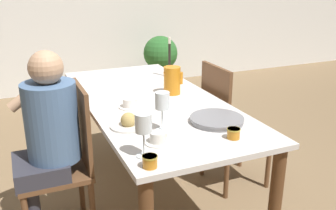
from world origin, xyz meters
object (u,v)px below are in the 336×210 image
at_px(potted_plant, 161,57).
at_px(candlestick_tall, 169,62).
at_px(serving_tray, 217,120).
at_px(wine_glass_water, 162,102).
at_px(chair_person_side, 65,160).
at_px(person_seated, 47,134).
at_px(red_pitcher, 172,80).
at_px(wine_glass_juice, 143,125).
at_px(chair_opposite, 228,124).
at_px(bread_plate, 129,123).
at_px(jam_jar_amber, 150,161).
at_px(jam_jar_red, 234,133).
at_px(teacup_near_person, 157,139).
at_px(teacup_across, 129,104).

bearing_deg(potted_plant, candlestick_tall, -110.21).
bearing_deg(serving_tray, wine_glass_water, 177.22).
distance_m(chair_person_side, person_seated, 0.22).
bearing_deg(chair_person_side, red_pitcher, -77.30).
height_order(wine_glass_juice, candlestick_tall, candlestick_tall).
bearing_deg(chair_opposite, bread_plate, -66.65).
bearing_deg(wine_glass_juice, jam_jar_amber, -96.41).
xyz_separation_m(bread_plate, jam_jar_red, (0.45, -0.36, 0.01)).
bearing_deg(person_seated, wine_glass_water, -122.56).
xyz_separation_m(person_seated, wine_glass_water, (0.57, -0.36, 0.23)).
distance_m(wine_glass_water, potted_plant, 3.25).
bearing_deg(wine_glass_juice, wine_glass_water, 51.96).
bearing_deg(wine_glass_water, jam_jar_red, -39.53).
relative_size(red_pitcher, teacup_near_person, 1.49).
bearing_deg(teacup_near_person, red_pitcher, 61.04).
height_order(serving_tray, jam_jar_red, jam_jar_red).
bearing_deg(teacup_across, teacup_near_person, -93.00).
xyz_separation_m(chair_person_side, red_pitcher, (0.79, 0.18, 0.37)).
relative_size(person_seated, serving_tray, 3.87).
distance_m(teacup_across, bread_plate, 0.32).
relative_size(person_seated, wine_glass_water, 5.54).
xyz_separation_m(chair_person_side, person_seated, (-0.09, -0.04, 0.20)).
bearing_deg(wine_glass_juice, bread_plate, 83.60).
distance_m(teacup_across, jam_jar_amber, 0.79).
bearing_deg(jam_jar_amber, red_pitcher, 60.92).
relative_size(chair_opposite, wine_glass_juice, 4.57).
distance_m(chair_opposite, wine_glass_water, 0.99).
height_order(wine_glass_water, bread_plate, wine_glass_water).
bearing_deg(bread_plate, jam_jar_red, -38.80).
relative_size(chair_opposite, serving_tray, 3.13).
bearing_deg(chair_opposite, teacup_across, -83.83).
xyz_separation_m(jam_jar_amber, jam_jar_red, (0.50, 0.11, 0.00)).
bearing_deg(red_pitcher, jam_jar_red, -91.31).
distance_m(red_pitcher, serving_tray, 0.60).
distance_m(wine_glass_juice, teacup_across, 0.69).
distance_m(red_pitcher, wine_glass_juice, 0.97).
height_order(teacup_near_person, jam_jar_amber, teacup_near_person).
relative_size(chair_opposite, red_pitcher, 4.97).
bearing_deg(jam_jar_amber, teacup_near_person, 60.53).
height_order(chair_opposite, teacup_near_person, chair_opposite).
distance_m(wine_glass_water, wine_glass_juice, 0.31).
xyz_separation_m(teacup_across, serving_tray, (0.38, -0.43, -0.01)).
height_order(teacup_near_person, bread_plate, bread_plate).
bearing_deg(teacup_across, person_seated, -173.92).
height_order(teacup_near_person, candlestick_tall, candlestick_tall).
bearing_deg(potted_plant, bread_plate, -115.37).
relative_size(chair_person_side, potted_plant, 1.23).
xyz_separation_m(teacup_near_person, teacup_across, (0.03, 0.56, 0.00)).
height_order(chair_opposite, teacup_across, chair_opposite).
bearing_deg(chair_opposite, jam_jar_amber, -47.85).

